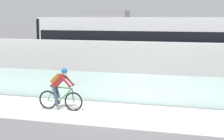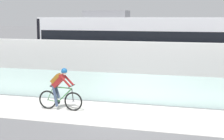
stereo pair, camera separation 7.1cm
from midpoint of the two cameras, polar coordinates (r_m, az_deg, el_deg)
The scene contains 8 objects.
ground_plane at distance 13.22m, azimuth 1.92°, elevation -7.02°, with size 200.00×200.00×0.00m, color slate.
bike_path_deck at distance 13.22m, azimuth 1.92°, elevation -7.00°, with size 32.00×3.20×0.01m, color silver.
glass_parapet at distance 14.83m, azimuth 3.72°, elevation -2.92°, with size 32.00×0.05×1.21m, color silver.
concrete_barrier_wall at distance 16.47m, azimuth 5.11°, elevation 0.27°, with size 32.00×0.36×2.38m, color silver.
tram_rail_near at distance 19.07m, azimuth 6.52°, elevation -2.25°, with size 32.00×0.08×0.01m, color #595654.
tram_rail_far at distance 20.46m, azimuth 7.21°, elevation -1.54°, with size 32.00×0.08×0.01m, color #595654.
tram at distance 19.68m, azimuth 4.44°, elevation 3.66°, with size 11.06×2.54×3.81m.
cyclist_on_bike at distance 13.86m, azimuth -8.24°, elevation -2.98°, with size 1.77×0.58×1.61m.
Camera 1 is at (3.12, -12.35, 3.52)m, focal length 58.65 mm.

